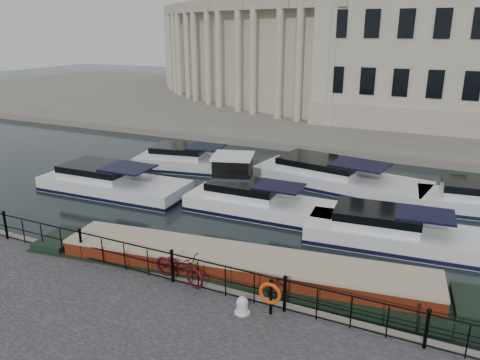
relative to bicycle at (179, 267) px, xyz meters
name	(u,v)px	position (x,y,z in m)	size (l,w,h in m)	color
ground_plane	(206,267)	(-0.19, 2.13, -1.10)	(160.00, 160.00, 0.00)	black
far_bank	(380,108)	(-0.19, 41.13, -0.83)	(120.00, 42.00, 0.55)	#6B665B
railing	(172,265)	(-0.19, -0.12, 0.10)	(24.14, 0.14, 1.22)	black
civic_building	(368,46)	(-1.19, 36.83, 5.94)	(53.55, 31.84, 16.85)	#ADA38C
bicycle	(179,267)	(0.00, 0.00, 0.00)	(0.73, 2.10, 1.10)	#3F0B15
mooring_bollard	(242,305)	(2.69, -0.75, -0.30)	(0.48, 0.48, 0.54)	silver
life_ring_post	(270,294)	(3.49, -0.50, 0.17)	(0.71, 0.19, 1.16)	black
narrowboat	(241,276)	(1.58, 1.54, -0.74)	(16.82, 4.37, 1.61)	black
harbour_hut	(233,175)	(-3.09, 10.39, -0.15)	(3.57, 3.24, 2.18)	#6B665B
cabin_cruisers	(282,192)	(-0.22, 10.56, -0.73)	(26.97, 10.50, 1.99)	silver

